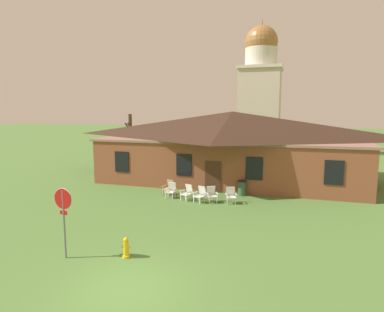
{
  "coord_description": "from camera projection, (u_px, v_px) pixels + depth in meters",
  "views": [
    {
      "loc": [
        4.78,
        -8.62,
        5.52
      ],
      "look_at": [
        -0.34,
        8.01,
        3.1
      ],
      "focal_mm": 31.19,
      "sensor_mm": 36.0,
      "label": 1
    }
  ],
  "objects": [
    {
      "name": "stop_sign",
      "position": [
        63.0,
        209.0,
        12.27
      ],
      "size": [
        0.8,
        0.12,
        2.68
      ],
      "color": "slate",
      "rests_on": "ground"
    },
    {
      "name": "lawn_chair_near_door",
      "position": [
        171.0,
        190.0,
        21.1
      ],
      "size": [
        0.65,
        0.68,
        0.96
      ],
      "color": "white",
      "rests_on": "ground"
    },
    {
      "name": "lawn_chair_left_end",
      "position": [
        187.0,
        192.0,
        20.52
      ],
      "size": [
        0.8,
        0.84,
        0.96
      ],
      "color": "silver",
      "rests_on": "ground"
    },
    {
      "name": "bare_tree_beside_building",
      "position": [
        131.0,
        138.0,
        33.22
      ],
      "size": [
        1.34,
        1.23,
        5.1
      ],
      "color": "brown",
      "rests_on": "ground"
    },
    {
      "name": "trash_bin",
      "position": [
        242.0,
        188.0,
        21.6
      ],
      "size": [
        0.56,
        0.56,
        0.98
      ],
      "color": "#335638",
      "rests_on": "ground"
    },
    {
      "name": "lawn_chair_right_end",
      "position": [
        212.0,
        194.0,
        20.01
      ],
      "size": [
        0.82,
        0.86,
        0.96
      ],
      "color": "white",
      "rests_on": "ground"
    },
    {
      "name": "lawn_chair_far_side",
      "position": [
        231.0,
        195.0,
        19.81
      ],
      "size": [
        0.75,
        0.81,
        0.96
      ],
      "color": "white",
      "rests_on": "ground"
    },
    {
      "name": "ground_plane",
      "position": [
        126.0,
        290.0,
        10.31
      ],
      "size": [
        200.0,
        200.0,
        0.0
      ],
      "primitive_type": "plane",
      "color": "#517A38"
    },
    {
      "name": "brick_building",
      "position": [
        232.0,
        145.0,
        26.79
      ],
      "size": [
        19.85,
        10.4,
        5.39
      ],
      "color": "brown",
      "rests_on": "ground"
    },
    {
      "name": "lawn_chair_by_porch",
      "position": [
        169.0,
        187.0,
        21.83
      ],
      "size": [
        0.75,
        0.8,
        0.96
      ],
      "color": "tan",
      "rests_on": "ground"
    },
    {
      "name": "dome_tower",
      "position": [
        260.0,
        94.0,
        40.69
      ],
      "size": [
        5.18,
        5.18,
        16.37
      ],
      "color": "beige",
      "rests_on": "ground"
    },
    {
      "name": "fire_hydrant",
      "position": [
        126.0,
        248.0,
        12.51
      ],
      "size": [
        0.36,
        0.28,
        0.79
      ],
      "color": "gold",
      "rests_on": "ground"
    },
    {
      "name": "lawn_chair_middle",
      "position": [
        200.0,
        194.0,
        20.01
      ],
      "size": [
        0.79,
        0.83,
        0.96
      ],
      "color": "white",
      "rests_on": "ground"
    }
  ]
}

